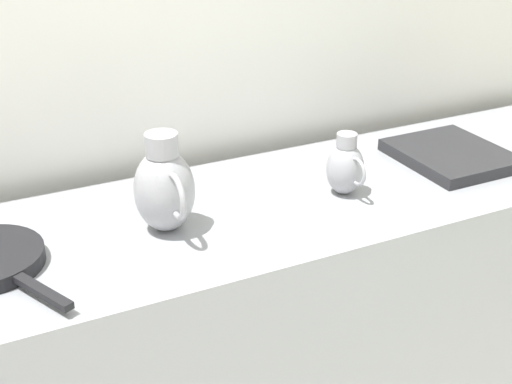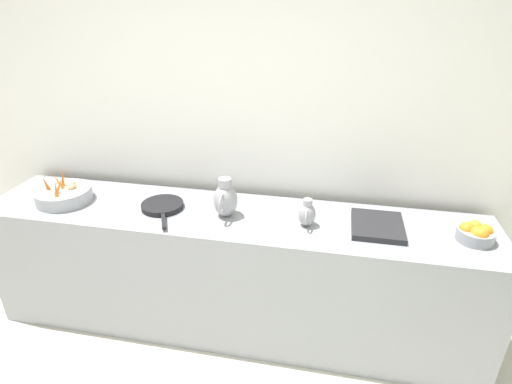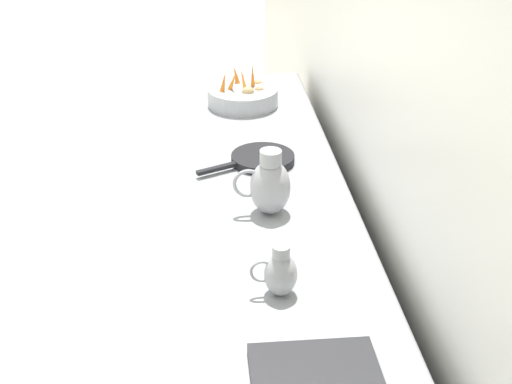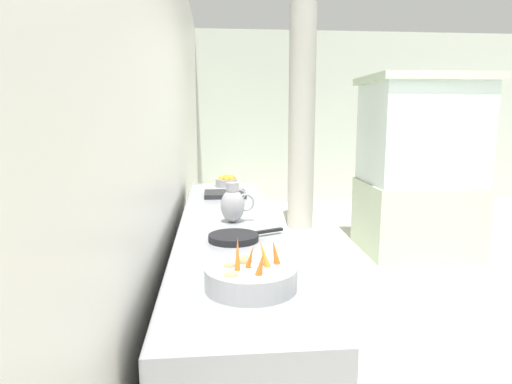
% 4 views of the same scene
% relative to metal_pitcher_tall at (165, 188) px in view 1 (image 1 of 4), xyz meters
% --- Properties ---
extents(prep_counter, '(0.63, 3.25, 0.89)m').
position_rel_metal_pitcher_tall_xyz_m(prep_counter, '(-0.02, 0.03, -0.56)').
color(prep_counter, gray).
rests_on(prep_counter, ground_plane).
extents(metal_pitcher_tall, '(0.21, 0.15, 0.25)m').
position_rel_metal_pitcher_tall_xyz_m(metal_pitcher_tall, '(0.00, 0.00, 0.00)').
color(metal_pitcher_tall, '#939399').
rests_on(metal_pitcher_tall, prep_counter).
extents(metal_pitcher_short, '(0.15, 0.10, 0.17)m').
position_rel_metal_pitcher_tall_xyz_m(metal_pitcher_short, '(0.02, 0.51, -0.04)').
color(metal_pitcher_short, '#939399').
rests_on(metal_pitcher_short, prep_counter).
extents(counter_sink_basin, '(0.34, 0.30, 0.04)m').
position_rel_metal_pitcher_tall_xyz_m(counter_sink_basin, '(-0.03, 0.92, -0.10)').
color(counter_sink_basin, '#232326').
rests_on(counter_sink_basin, prep_counter).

